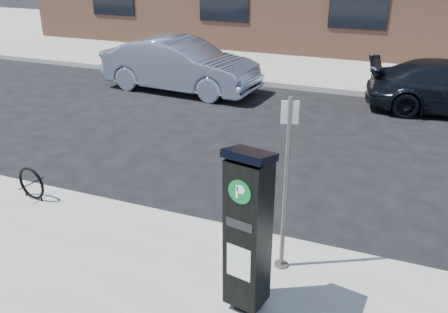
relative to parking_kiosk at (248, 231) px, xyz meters
The scene contains 8 objects.
ground 2.01m from the parking_kiosk, 115.33° to the left, with size 120.00×120.00×0.00m, color black.
sidewalk_far 15.55m from the parking_kiosk, 92.61° to the left, with size 60.00×12.00×0.15m, color gray.
curb_near 1.96m from the parking_kiosk, 115.63° to the left, with size 60.00×0.12×0.16m, color #9E9B93.
curb_far 9.60m from the parking_kiosk, 94.25° to the left, with size 60.00×0.12×0.16m, color #9E9B93.
parking_kiosk is the anchor object (origin of this frame).
sign_pole 0.90m from the parking_kiosk, 79.64° to the left, with size 0.19×0.18×2.23m.
bike_rack 4.23m from the parking_kiosk, 164.79° to the left, with size 0.55×0.12×0.55m.
car_silver 9.51m from the parking_kiosk, 121.14° to the left, with size 1.61×4.63×1.52m, color #8D99B3.
Camera 1 is at (2.05, -5.49, 3.86)m, focal length 38.00 mm.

